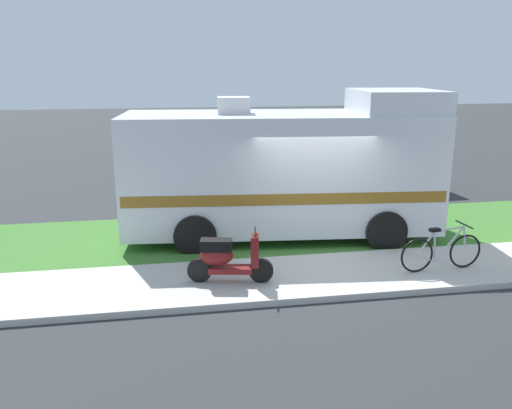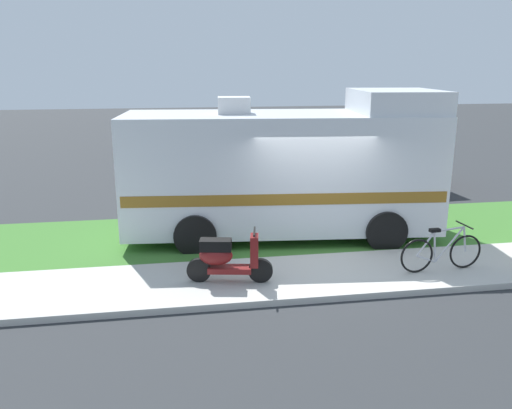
{
  "view_description": "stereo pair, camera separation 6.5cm",
  "coord_description": "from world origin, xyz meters",
  "views": [
    {
      "loc": [
        -2.96,
        -9.98,
        3.91
      ],
      "look_at": [
        -1.21,
        0.3,
        1.1
      ],
      "focal_mm": 36.58,
      "sensor_mm": 36.0,
      "label": 1
    },
    {
      "loc": [
        -2.9,
        -9.99,
        3.91
      ],
      "look_at": [
        -1.21,
        0.3,
        1.1
      ],
      "focal_mm": 36.58,
      "sensor_mm": 36.0,
      "label": 2
    }
  ],
  "objects": [
    {
      "name": "ground_plane",
      "position": [
        0.0,
        0.0,
        0.0
      ],
      "size": [
        80.0,
        80.0,
        0.0
      ],
      "primitive_type": "plane",
      "color": "#2D3033"
    },
    {
      "name": "sidewalk",
      "position": [
        0.0,
        -1.2,
        0.06
      ],
      "size": [
        24.0,
        2.0,
        0.12
      ],
      "color": "beige",
      "rests_on": "ground"
    },
    {
      "name": "grass_strip",
      "position": [
        0.0,
        1.5,
        0.04
      ],
      "size": [
        24.0,
        3.4,
        0.08
      ],
      "color": "#3D752D",
      "rests_on": "ground"
    },
    {
      "name": "motorhome_rv",
      "position": [
        -0.35,
        1.36,
        1.6
      ],
      "size": [
        7.15,
        2.97,
        3.37
      ],
      "color": "silver",
      "rests_on": "ground"
    },
    {
      "name": "scooter",
      "position": [
        -2.01,
        -1.31,
        0.58
      ],
      "size": [
        1.54,
        0.58,
        0.97
      ],
      "color": "black",
      "rests_on": "ground"
    },
    {
      "name": "bicycle",
      "position": [
        2.06,
        -1.43,
        0.5
      ],
      "size": [
        1.69,
        0.52,
        0.89
      ],
      "color": "black",
      "rests_on": "ground"
    },
    {
      "name": "pickup_truck_near",
      "position": [
        3.17,
        5.88,
        0.94
      ],
      "size": [
        5.73,
        2.39,
        1.74
      ],
      "color": "maroon",
      "rests_on": "ground"
    }
  ]
}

